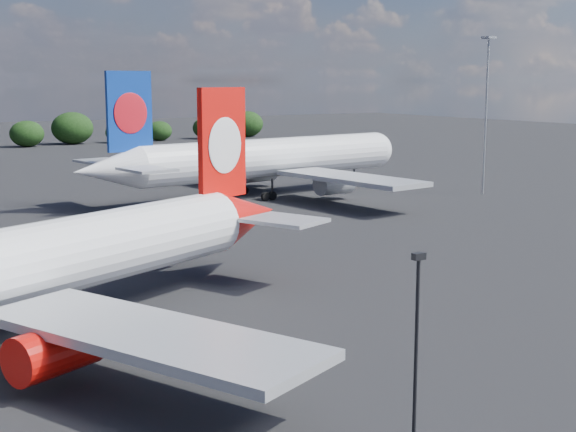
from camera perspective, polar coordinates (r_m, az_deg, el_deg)
qantas_airliner at (r=55.23m, az=-17.03°, el=-3.18°), size 47.24×45.54×16.21m
china_southern_airliner at (r=116.15m, az=-2.03°, el=4.02°), size 55.09×52.52×17.98m
apron_lamp_post at (r=33.80m, az=9.09°, el=-9.79°), size 0.55×0.30×9.92m
floodlight_mast_near at (r=122.47m, az=13.95°, el=8.44°), size 1.60×1.60×23.09m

